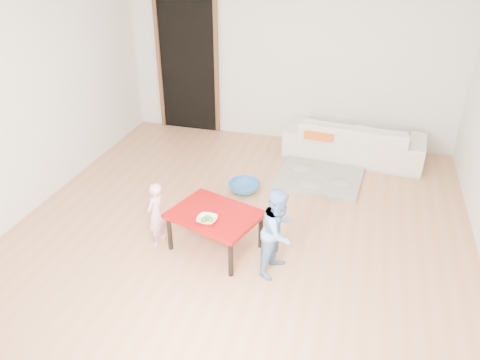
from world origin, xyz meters
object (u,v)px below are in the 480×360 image
at_px(sofa, 354,139).
at_px(child_blue, 279,232).
at_px(red_table, 215,231).
at_px(basin, 244,187).
at_px(bowl, 207,220).
at_px(child_pink, 156,214).

distance_m(sofa, child_blue, 2.83).
relative_size(red_table, child_blue, 0.96).
relative_size(child_blue, basin, 2.24).
distance_m(bowl, basin, 1.45).
distance_m(sofa, basin, 1.89).
xyz_separation_m(sofa, child_blue, (-0.54, -2.78, 0.17)).
bearing_deg(child_pink, bowl, 90.16).
height_order(bowl, child_pink, child_pink).
relative_size(child_pink, basin, 1.78).
bearing_deg(child_blue, basin, 45.15).
bearing_deg(basin, sofa, 47.78).
distance_m(red_table, child_blue, 0.75).
height_order(sofa, bowl, sofa).
bearing_deg(sofa, child_blue, 84.29).
relative_size(bowl, child_pink, 0.28).
relative_size(bowl, basin, 0.49).
bearing_deg(sofa, bowl, 70.96).
relative_size(sofa, bowl, 9.84).
bearing_deg(red_table, sofa, 64.60).
bearing_deg(sofa, child_pink, 60.73).
height_order(sofa, basin, sofa).
height_order(bowl, child_blue, child_blue).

